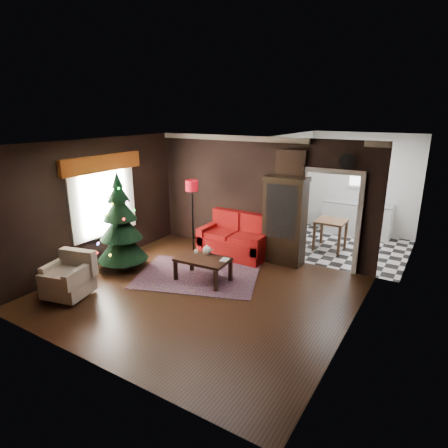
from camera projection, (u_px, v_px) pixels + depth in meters
The scene contains 26 objects.
floor at pixel (199, 293), 7.23m from camera, with size 5.50×5.50×0.00m, color black.
ceiling at pixel (196, 144), 6.42m from camera, with size 5.50×5.50×0.00m, color white.
wall_back at pixel (260, 197), 8.86m from camera, with size 5.50×5.50×0.00m, color black.
wall_front at pixel (84, 271), 4.79m from camera, with size 5.50×5.50×0.00m, color black.
wall_left at pixel (95, 204), 8.21m from camera, with size 5.50×5.50×0.00m, color black.
wall_right at pixel (353, 251), 5.44m from camera, with size 5.50×5.50×0.00m, color black.
doorway at pixel (330, 222), 8.11m from camera, with size 1.10×0.10×2.10m, color silver, non-canonical shape.
left_window at pixel (103, 200), 8.33m from camera, with size 0.05×1.60×1.40m, color white.
valance at pixel (102, 163), 8.06m from camera, with size 0.12×2.10×0.35m, color #964312.
kitchen_floor at pixel (344, 247), 9.64m from camera, with size 3.00×3.00×0.00m, color silver.
kitchen_window at pixel (364, 173), 10.33m from camera, with size 0.70×0.06×0.70m, color white.
rug at pixel (198, 275), 7.99m from camera, with size 2.48×1.80×0.01m, color #4B3740.
loveseat at pixel (235, 236), 8.96m from camera, with size 1.70×0.90×1.00m, color #9E0D06, non-canonical shape.
curio_cabinet at pixel (285, 223), 8.43m from camera, with size 0.90×0.45×1.90m, color black, non-canonical shape.
floor_lamp at pixel (193, 219), 9.14m from camera, with size 0.32×0.32×1.90m, color black, non-canonical shape.
christmas_tree at pixel (121, 223), 8.06m from camera, with size 1.09×1.09×2.08m, color black, non-canonical shape.
armchair at pixel (67, 274), 6.94m from camera, with size 0.77×0.77×0.79m, color #A18661, non-canonical shape.
coffee_table at pixel (203, 269), 7.68m from camera, with size 1.06×0.64×0.48m, color black, non-canonical shape.
teapot at pixel (207, 250), 7.79m from camera, with size 0.21×0.21×0.19m, color silver, non-canonical shape.
cup_a at pixel (206, 252), 7.86m from camera, with size 0.07×0.07×0.06m, color silver.
cup_b at pixel (196, 251), 7.90m from camera, with size 0.07×0.07×0.06m, color white.
book at pixel (221, 255), 7.51m from camera, with size 0.15×0.02×0.20m, color #8E6B4F.
wall_clock at pixel (347, 161), 7.56m from camera, with size 0.32×0.32×0.06m, color white.
painting at pixel (291, 163), 8.20m from camera, with size 0.62×0.05×0.52m, color #A96F4B.
kitchen_counter at pixel (357, 219), 10.49m from camera, with size 1.80×0.60×0.90m, color silver.
kitchen_table at pixel (330, 235), 9.43m from camera, with size 0.70×0.70×0.75m, color brown, non-canonical shape.
Camera 1 is at (3.83, -5.32, 3.35)m, focal length 30.23 mm.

